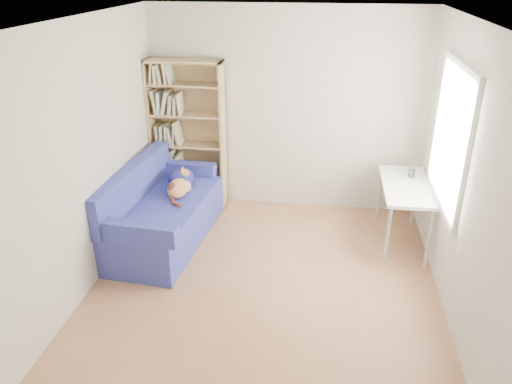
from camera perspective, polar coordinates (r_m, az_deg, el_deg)
ground at (r=5.21m, az=0.95°, el=-10.80°), size 4.00×4.00×0.00m
room_shell at (r=4.48m, az=2.42°, el=6.65°), size 3.54×4.04×2.62m
sofa at (r=5.98m, az=-10.76°, el=-2.36°), size 1.03×1.93×0.92m
bookshelf at (r=6.65m, az=-7.76°, el=5.80°), size 0.97×0.30×1.94m
desk at (r=5.90m, az=16.72°, el=0.11°), size 0.53×1.15×0.75m
pen_cup at (r=6.08m, az=17.37°, el=2.15°), size 0.08×0.08×0.15m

